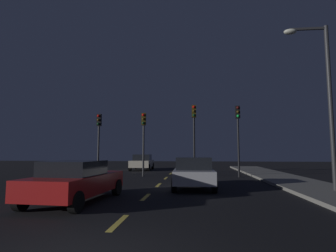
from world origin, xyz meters
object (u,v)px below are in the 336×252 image
traffic_signal_center_left (144,132)px  traffic_signal_far_right (238,127)px  traffic_signal_center_right (194,126)px  car_oncoming_far (142,162)px  street_lamp_right (323,91)px  car_adjacent_lane (76,181)px  car_stopped_ahead (193,173)px  traffic_signal_far_left (99,132)px

traffic_signal_center_left → traffic_signal_far_right: 6.82m
traffic_signal_center_right → traffic_signal_far_right: size_ratio=1.02×
traffic_signal_center_right → car_oncoming_far: bearing=126.8°
traffic_signal_far_right → car_oncoming_far: (-8.22, 6.84, -2.76)m
car_oncoming_far → street_lamp_right: bearing=-52.8°
car_adjacent_lane → traffic_signal_center_right: bearing=67.3°
traffic_signal_center_right → street_lamp_right: (5.59, -7.23, 0.82)m
car_stopped_ahead → street_lamp_right: (5.65, -1.20, 3.66)m
car_stopped_ahead → car_oncoming_far: (-5.04, 12.86, 0.01)m
traffic_signal_center_right → traffic_signal_far_right: bearing=-0.0°
car_stopped_ahead → car_adjacent_lane: size_ratio=0.88×
car_stopped_ahead → street_lamp_right: 6.84m
traffic_signal_center_left → traffic_signal_far_right: traffic_signal_far_right is taller
traffic_signal_far_right → car_adjacent_lane: bearing=-126.1°
traffic_signal_center_left → car_oncoming_far: traffic_signal_center_left is taller
traffic_signal_far_right → street_lamp_right: size_ratio=0.69×
car_oncoming_far → traffic_signal_far_right: bearing=-39.7°
traffic_signal_far_right → car_adjacent_lane: 12.71m
traffic_signal_center_right → traffic_signal_far_right: (3.12, -0.00, -0.06)m
traffic_signal_center_left → car_stopped_ahead: (3.63, -6.02, -2.50)m
traffic_signal_far_left → traffic_signal_center_right: bearing=0.0°
traffic_signal_far_left → traffic_signal_center_right: 7.10m
car_adjacent_lane → street_lamp_right: 10.81m
car_oncoming_far → car_stopped_ahead: bearing=-68.6°
car_oncoming_far → street_lamp_right: 18.04m
car_adjacent_lane → traffic_signal_far_right: bearing=53.9°
car_stopped_ahead → traffic_signal_center_left: bearing=121.1°
car_oncoming_far → car_adjacent_lane: bearing=-86.9°
traffic_signal_center_left → car_stopped_ahead: size_ratio=1.16×
traffic_signal_far_right → street_lamp_right: (2.47, -7.23, 0.88)m
traffic_signal_center_left → car_adjacent_lane: (-0.49, -10.03, -2.51)m
street_lamp_right → car_stopped_ahead: bearing=168.0°
traffic_signal_center_right → car_stopped_ahead: traffic_signal_center_right is taller
traffic_signal_center_left → car_oncoming_far: (-1.41, 6.84, -2.49)m
traffic_signal_far_left → traffic_signal_far_right: traffic_signal_far_right is taller
traffic_signal_far_left → car_adjacent_lane: traffic_signal_far_left is taller
traffic_signal_center_left → traffic_signal_center_right: traffic_signal_center_right is taller
traffic_signal_far_left → car_adjacent_lane: 10.73m
traffic_signal_far_right → car_oncoming_far: traffic_signal_far_right is taller
traffic_signal_center_right → traffic_signal_center_left: bearing=-180.0°
traffic_signal_far_left → traffic_signal_center_left: bearing=0.0°
traffic_signal_far_right → car_adjacent_lane: traffic_signal_far_right is taller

